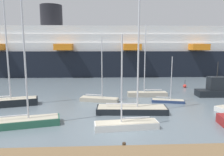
{
  "coord_description": "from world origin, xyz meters",
  "views": [
    {
      "loc": [
        -1.43,
        -16.96,
        7.16
      ],
      "look_at": [
        0.0,
        12.71,
        2.54
      ],
      "focal_mm": 34.08,
      "sensor_mm": 36.0,
      "label": 1
    }
  ],
  "objects_px": {
    "channel_buoy_0": "(185,86)",
    "sailboat_0": "(168,100)",
    "fishing_boat_0": "(217,89)",
    "sailboat_3": "(132,107)",
    "sailboat_7": "(147,93)",
    "sailboat_6": "(99,98)",
    "sailboat_1": "(126,124)",
    "cruise_ship": "(127,52)",
    "sailboat_5": "(23,120)",
    "sailboat_2": "(6,101)"
  },
  "relations": [
    {
      "from": "sailboat_1",
      "to": "cruise_ship",
      "type": "height_order",
      "value": "cruise_ship"
    },
    {
      "from": "sailboat_0",
      "to": "sailboat_7",
      "type": "relative_size",
      "value": 0.59
    },
    {
      "from": "sailboat_1",
      "to": "cruise_ship",
      "type": "relative_size",
      "value": 0.08
    },
    {
      "from": "sailboat_3",
      "to": "sailboat_5",
      "type": "distance_m",
      "value": 10.78
    },
    {
      "from": "sailboat_5",
      "to": "sailboat_7",
      "type": "distance_m",
      "value": 17.04
    },
    {
      "from": "sailboat_5",
      "to": "channel_buoy_0",
      "type": "xyz_separation_m",
      "value": [
        21.12,
        16.26,
        -0.22
      ]
    },
    {
      "from": "channel_buoy_0",
      "to": "sailboat_1",
      "type": "bearing_deg",
      "value": -124.65
    },
    {
      "from": "sailboat_1",
      "to": "sailboat_7",
      "type": "distance_m",
      "value": 12.27
    },
    {
      "from": "sailboat_1",
      "to": "sailboat_6",
      "type": "distance_m",
      "value": 9.4
    },
    {
      "from": "sailboat_0",
      "to": "sailboat_3",
      "type": "xyz_separation_m",
      "value": [
        -5.11,
        -3.84,
        0.32
      ]
    },
    {
      "from": "sailboat_1",
      "to": "sailboat_5",
      "type": "relative_size",
      "value": 0.73
    },
    {
      "from": "channel_buoy_0",
      "to": "sailboat_3",
      "type": "bearing_deg",
      "value": -129.99
    },
    {
      "from": "sailboat_6",
      "to": "channel_buoy_0",
      "type": "xyz_separation_m",
      "value": [
        14.39,
        8.21,
        -0.1
      ]
    },
    {
      "from": "sailboat_3",
      "to": "channel_buoy_0",
      "type": "xyz_separation_m",
      "value": [
        10.86,
        12.95,
        -0.3
      ]
    },
    {
      "from": "sailboat_6",
      "to": "channel_buoy_0",
      "type": "bearing_deg",
      "value": 46.09
    },
    {
      "from": "sailboat_6",
      "to": "fishing_boat_0",
      "type": "xyz_separation_m",
      "value": [
        16.61,
        2.04,
        0.59
      ]
    },
    {
      "from": "sailboat_1",
      "to": "sailboat_3",
      "type": "height_order",
      "value": "sailboat_3"
    },
    {
      "from": "sailboat_6",
      "to": "fishing_boat_0",
      "type": "relative_size",
      "value": 1.36
    },
    {
      "from": "sailboat_7",
      "to": "channel_buoy_0",
      "type": "height_order",
      "value": "sailboat_7"
    },
    {
      "from": "sailboat_3",
      "to": "sailboat_5",
      "type": "height_order",
      "value": "sailboat_3"
    },
    {
      "from": "fishing_boat_0",
      "to": "sailboat_3",
      "type": "bearing_deg",
      "value": 27.96
    },
    {
      "from": "channel_buoy_0",
      "to": "sailboat_0",
      "type": "bearing_deg",
      "value": -122.26
    },
    {
      "from": "fishing_boat_0",
      "to": "cruise_ship",
      "type": "height_order",
      "value": "cruise_ship"
    },
    {
      "from": "sailboat_5",
      "to": "fishing_boat_0",
      "type": "bearing_deg",
      "value": 10.42
    },
    {
      "from": "sailboat_3",
      "to": "channel_buoy_0",
      "type": "distance_m",
      "value": 16.9
    },
    {
      "from": "sailboat_3",
      "to": "sailboat_6",
      "type": "relative_size",
      "value": 1.68
    },
    {
      "from": "sailboat_0",
      "to": "sailboat_6",
      "type": "relative_size",
      "value": 0.71
    },
    {
      "from": "sailboat_5",
      "to": "cruise_ship",
      "type": "bearing_deg",
      "value": 56.07
    },
    {
      "from": "sailboat_7",
      "to": "sailboat_1",
      "type": "bearing_deg",
      "value": 71.63
    },
    {
      "from": "sailboat_3",
      "to": "sailboat_7",
      "type": "xyz_separation_m",
      "value": [
        3.18,
        7.16,
        -0.1
      ]
    },
    {
      "from": "sailboat_3",
      "to": "sailboat_7",
      "type": "bearing_deg",
      "value": 69.82
    },
    {
      "from": "sailboat_0",
      "to": "sailboat_2",
      "type": "height_order",
      "value": "sailboat_2"
    },
    {
      "from": "sailboat_1",
      "to": "fishing_boat_0",
      "type": "relative_size",
      "value": 1.33
    },
    {
      "from": "sailboat_1",
      "to": "sailboat_0",
      "type": "bearing_deg",
      "value": -132.58
    },
    {
      "from": "sailboat_7",
      "to": "cruise_ship",
      "type": "height_order",
      "value": "cruise_ship"
    },
    {
      "from": "sailboat_7",
      "to": "fishing_boat_0",
      "type": "relative_size",
      "value": 1.63
    },
    {
      "from": "sailboat_6",
      "to": "sailboat_7",
      "type": "xyz_separation_m",
      "value": [
        6.71,
        2.42,
        0.11
      ]
    },
    {
      "from": "sailboat_5",
      "to": "channel_buoy_0",
      "type": "height_order",
      "value": "sailboat_5"
    },
    {
      "from": "channel_buoy_0",
      "to": "sailboat_6",
      "type": "bearing_deg",
      "value": -150.3
    },
    {
      "from": "sailboat_3",
      "to": "sailboat_6",
      "type": "bearing_deg",
      "value": 130.44
    },
    {
      "from": "sailboat_7",
      "to": "channel_buoy_0",
      "type": "bearing_deg",
      "value": -140.99
    },
    {
      "from": "sailboat_3",
      "to": "channel_buoy_0",
      "type": "relative_size",
      "value": 10.23
    },
    {
      "from": "sailboat_2",
      "to": "sailboat_6",
      "type": "bearing_deg",
      "value": -6.22
    },
    {
      "from": "fishing_boat_0",
      "to": "cruise_ship",
      "type": "distance_m",
      "value": 27.56
    },
    {
      "from": "sailboat_5",
      "to": "sailboat_6",
      "type": "bearing_deg",
      "value": 37.15
    },
    {
      "from": "sailboat_2",
      "to": "sailboat_6",
      "type": "distance_m",
      "value": 11.13
    },
    {
      "from": "sailboat_6",
      "to": "sailboat_3",
      "type": "bearing_deg",
      "value": -36.94
    },
    {
      "from": "sailboat_0",
      "to": "channel_buoy_0",
      "type": "height_order",
      "value": "sailboat_0"
    },
    {
      "from": "sailboat_0",
      "to": "sailboat_6",
      "type": "distance_m",
      "value": 8.69
    },
    {
      "from": "sailboat_6",
      "to": "sailboat_0",
      "type": "bearing_deg",
      "value": 10.47
    }
  ]
}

